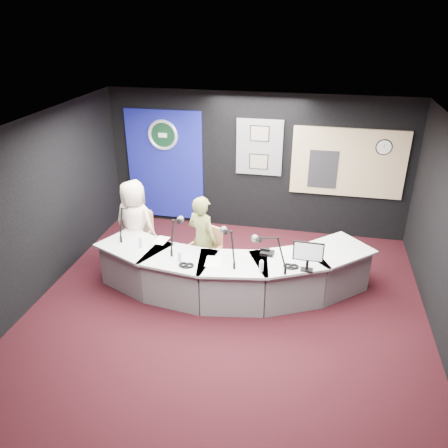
% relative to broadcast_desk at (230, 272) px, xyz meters
% --- Properties ---
extents(ground, '(6.00, 6.00, 0.00)m').
position_rel_broadcast_desk_xyz_m(ground, '(0.05, -0.55, -0.38)').
color(ground, black).
rests_on(ground, ground).
extents(ceiling, '(6.00, 6.00, 0.02)m').
position_rel_broadcast_desk_xyz_m(ceiling, '(0.05, -0.55, 2.42)').
color(ceiling, silver).
rests_on(ceiling, ground).
extents(wall_back, '(6.00, 0.02, 2.80)m').
position_rel_broadcast_desk_xyz_m(wall_back, '(0.05, 2.45, 1.02)').
color(wall_back, black).
rests_on(wall_back, ground).
extents(wall_front, '(6.00, 0.02, 2.80)m').
position_rel_broadcast_desk_xyz_m(wall_front, '(0.05, -3.55, 1.02)').
color(wall_front, black).
rests_on(wall_front, ground).
extents(wall_left, '(0.02, 6.00, 2.80)m').
position_rel_broadcast_desk_xyz_m(wall_left, '(-2.95, -0.55, 1.02)').
color(wall_left, black).
rests_on(wall_left, ground).
extents(broadcast_desk, '(4.50, 1.90, 0.75)m').
position_rel_broadcast_desk_xyz_m(broadcast_desk, '(0.00, 0.00, 0.00)').
color(broadcast_desk, '#B4B7B9').
rests_on(broadcast_desk, ground).
extents(backdrop_panel, '(1.60, 0.05, 2.30)m').
position_rel_broadcast_desk_xyz_m(backdrop_panel, '(-1.85, 2.42, 0.88)').
color(backdrop_panel, navy).
rests_on(backdrop_panel, wall_back).
extents(agency_seal, '(0.63, 0.07, 0.63)m').
position_rel_broadcast_desk_xyz_m(agency_seal, '(-1.85, 2.38, 1.52)').
color(agency_seal, silver).
rests_on(agency_seal, backdrop_panel).
extents(seal_center, '(0.48, 0.01, 0.48)m').
position_rel_broadcast_desk_xyz_m(seal_center, '(-1.85, 2.38, 1.52)').
color(seal_center, black).
rests_on(seal_center, backdrop_panel).
extents(pinboard, '(0.90, 0.04, 1.10)m').
position_rel_broadcast_desk_xyz_m(pinboard, '(0.10, 2.42, 1.38)').
color(pinboard, slate).
rests_on(pinboard, wall_back).
extents(framed_photo_upper, '(0.34, 0.02, 0.27)m').
position_rel_broadcast_desk_xyz_m(framed_photo_upper, '(0.10, 2.39, 1.65)').
color(framed_photo_upper, '#7D6E5B').
rests_on(framed_photo_upper, pinboard).
extents(framed_photo_lower, '(0.34, 0.02, 0.27)m').
position_rel_broadcast_desk_xyz_m(framed_photo_lower, '(0.10, 2.39, 1.09)').
color(framed_photo_lower, '#7D6E5B').
rests_on(framed_photo_lower, pinboard).
extents(booth_window_frame, '(2.12, 0.06, 1.32)m').
position_rel_broadcast_desk_xyz_m(booth_window_frame, '(1.80, 2.42, 1.18)').
color(booth_window_frame, tan).
rests_on(booth_window_frame, wall_back).
extents(booth_glow, '(2.00, 0.02, 1.20)m').
position_rel_broadcast_desk_xyz_m(booth_glow, '(1.80, 2.41, 1.18)').
color(booth_glow, '#EAB694').
rests_on(booth_glow, booth_window_frame).
extents(equipment_rack, '(0.55, 0.02, 0.75)m').
position_rel_broadcast_desk_xyz_m(equipment_rack, '(1.35, 2.39, 1.03)').
color(equipment_rack, black).
rests_on(equipment_rack, booth_window_frame).
extents(wall_clock, '(0.28, 0.01, 0.28)m').
position_rel_broadcast_desk_xyz_m(wall_clock, '(2.40, 2.39, 1.52)').
color(wall_clock, white).
rests_on(wall_clock, booth_window_frame).
extents(armchair_left, '(0.57, 0.57, 0.94)m').
position_rel_broadcast_desk_xyz_m(armchair_left, '(-1.80, 0.53, 0.09)').
color(armchair_left, '#B57852').
rests_on(armchair_left, ground).
extents(armchair_right, '(0.77, 0.77, 1.04)m').
position_rel_broadcast_desk_xyz_m(armchair_right, '(-0.51, 0.24, 0.14)').
color(armchair_right, '#B57852').
rests_on(armchair_right, ground).
extents(draped_jacket, '(0.51, 0.14, 0.70)m').
position_rel_broadcast_desk_xyz_m(draped_jacket, '(-1.84, 0.78, 0.24)').
color(draped_jacket, slate).
rests_on(draped_jacket, armchair_left).
extents(person_man, '(0.87, 0.65, 1.60)m').
position_rel_broadcast_desk_xyz_m(person_man, '(-1.80, 0.53, 0.43)').
color(person_man, beige).
rests_on(person_man, ground).
extents(person_woman, '(0.67, 0.58, 1.55)m').
position_rel_broadcast_desk_xyz_m(person_woman, '(-0.51, 0.24, 0.40)').
color(person_woman, olive).
rests_on(person_woman, ground).
extents(computer_monitor, '(0.40, 0.03, 0.27)m').
position_rel_broadcast_desk_xyz_m(computer_monitor, '(1.20, -0.31, 0.70)').
color(computer_monitor, black).
rests_on(computer_monitor, broadcast_desk).
extents(desk_phone, '(0.22, 0.18, 0.05)m').
position_rel_broadcast_desk_xyz_m(desk_phone, '(0.58, 0.03, 0.40)').
color(desk_phone, black).
rests_on(desk_phone, broadcast_desk).
extents(headphones_near, '(0.19, 0.19, 0.03)m').
position_rel_broadcast_desk_xyz_m(headphones_near, '(0.97, -0.27, 0.39)').
color(headphones_near, black).
rests_on(headphones_near, broadcast_desk).
extents(headphones_far, '(0.19, 0.19, 0.03)m').
position_rel_broadcast_desk_xyz_m(headphones_far, '(-0.55, -0.56, 0.39)').
color(headphones_far, black).
rests_on(headphones_far, broadcast_desk).
extents(paper_stack, '(0.23, 0.31, 0.00)m').
position_rel_broadcast_desk_xyz_m(paper_stack, '(-1.19, 0.14, 0.38)').
color(paper_stack, white).
rests_on(paper_stack, broadcast_desk).
extents(notepad, '(0.25, 0.34, 0.00)m').
position_rel_broadcast_desk_xyz_m(notepad, '(-0.19, -0.35, 0.38)').
color(notepad, white).
rests_on(notepad, broadcast_desk).
extents(boom_mic_a, '(0.16, 0.74, 0.60)m').
position_rel_broadcast_desk_xyz_m(boom_mic_a, '(-1.83, 0.26, 0.68)').
color(boom_mic_a, black).
rests_on(boom_mic_a, broadcast_desk).
extents(boom_mic_b, '(0.16, 0.74, 0.60)m').
position_rel_broadcast_desk_xyz_m(boom_mic_b, '(-0.87, -0.01, 0.68)').
color(boom_mic_b, black).
rests_on(boom_mic_b, broadcast_desk).
extents(boom_mic_c, '(0.39, 0.68, 0.60)m').
position_rel_broadcast_desk_xyz_m(boom_mic_c, '(0.02, -0.21, 0.68)').
color(boom_mic_c, black).
rests_on(boom_mic_c, broadcast_desk).
extents(boom_mic_d, '(0.62, 0.49, 0.60)m').
position_rel_broadcast_desk_xyz_m(boom_mic_d, '(0.65, -0.30, 0.68)').
color(boom_mic_d, black).
rests_on(boom_mic_d, broadcast_desk).
extents(water_bottles, '(2.60, 0.52, 0.18)m').
position_rel_broadcast_desk_xyz_m(water_bottles, '(-0.16, -0.24, 0.46)').
color(water_bottles, silver).
rests_on(water_bottles, broadcast_desk).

